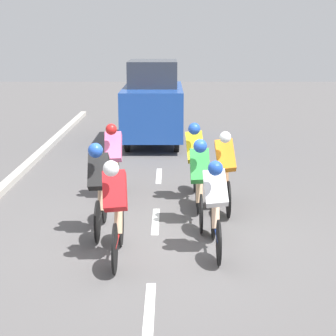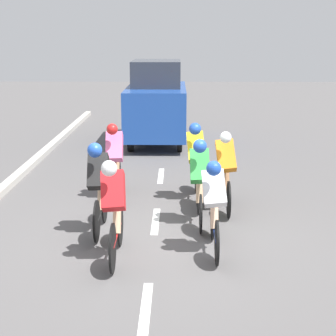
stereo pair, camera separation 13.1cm
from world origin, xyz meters
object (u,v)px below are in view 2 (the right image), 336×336
object	(u,v)px
cyclist_pink	(115,159)
cyclist_black	(99,185)
cyclist_yellow	(196,159)
cyclist_green	(200,178)
cyclist_red	(114,207)
support_car	(156,103)
cyclist_white	(214,204)
cyclist_orange	(226,169)

from	to	relation	value
cyclist_pink	cyclist_black	distance (m)	2.01
cyclist_yellow	cyclist_pink	bearing A→B (deg)	-3.76
cyclist_green	cyclist_pink	bearing A→B (deg)	-44.19
cyclist_red	cyclist_black	distance (m)	1.17
cyclist_yellow	support_car	world-z (taller)	support_car
cyclist_white	cyclist_pink	xyz separation A→B (m)	(1.75, -2.84, 0.03)
cyclist_red	cyclist_orange	bearing A→B (deg)	-127.08
cyclist_red	cyclist_pink	xyz separation A→B (m)	(0.33, -3.13, 0.01)
cyclist_white	support_car	bearing A→B (deg)	-82.41
cyclist_orange	cyclist_red	bearing A→B (deg)	52.92
cyclist_pink	cyclist_orange	world-z (taller)	cyclist_pink
cyclist_orange	cyclist_yellow	bearing A→B (deg)	-52.70
cyclist_yellow	cyclist_white	distance (m)	2.74
cyclist_red	support_car	distance (m)	8.92
cyclist_yellow	cyclist_green	size ratio (longest dim) A/B	1.02
cyclist_white	cyclist_orange	world-z (taller)	cyclist_orange
cyclist_white	cyclist_pink	size ratio (longest dim) A/B	1.02
cyclist_white	cyclist_green	bearing A→B (deg)	-82.82
cyclist_black	cyclist_orange	bearing A→B (deg)	-150.11
support_car	cyclist_green	bearing A→B (deg)	97.66
cyclist_orange	support_car	size ratio (longest dim) A/B	0.43
cyclist_pink	cyclist_yellow	bearing A→B (deg)	176.24
cyclist_orange	support_car	distance (m)	6.75
cyclist_pink	cyclist_white	bearing A→B (deg)	121.69
cyclist_yellow	cyclist_black	bearing A→B (deg)	49.67
cyclist_green	cyclist_black	xyz separation A→B (m)	(1.63, 0.47, 0.01)
cyclist_white	cyclist_black	xyz separation A→B (m)	(1.79, -0.83, 0.06)
cyclist_red	cyclist_yellow	distance (m)	3.27
cyclist_white	cyclist_yellow	bearing A→B (deg)	-86.37
cyclist_red	cyclist_white	bearing A→B (deg)	-168.71
cyclist_green	cyclist_white	bearing A→B (deg)	97.18
cyclist_red	cyclist_white	distance (m)	1.45
cyclist_yellow	cyclist_white	world-z (taller)	cyclist_yellow
support_car	cyclist_yellow	bearing A→B (deg)	99.41
cyclist_red	cyclist_pink	bearing A→B (deg)	-84.00
cyclist_white	cyclist_orange	xyz separation A→B (m)	(-0.34, -2.06, 0.03)
cyclist_pink	support_car	distance (m)	5.83
cyclist_red	cyclist_orange	xyz separation A→B (m)	(-1.77, -2.34, -0.00)
cyclist_black	cyclist_red	bearing A→B (deg)	108.35
cyclist_black	cyclist_pink	bearing A→B (deg)	-91.14
cyclist_pink	cyclist_red	bearing A→B (deg)	96.00
cyclist_red	support_car	xyz separation A→B (m)	(-0.28, -8.91, 0.40)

